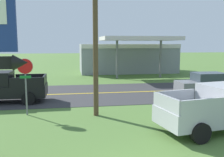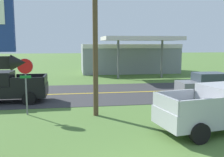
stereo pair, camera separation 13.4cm
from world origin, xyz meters
name	(u,v)px [view 1 (the left image)]	position (x,y,z in m)	size (l,w,h in m)	color
road_asphalt	(101,93)	(0.00, 13.00, 0.01)	(140.00, 8.00, 0.02)	#333335
road_centre_line	(101,93)	(0.00, 13.00, 0.02)	(126.00, 0.20, 0.01)	gold
stop_sign	(25,76)	(-4.52, 7.85, 2.03)	(0.80, 0.08, 2.95)	slate
utility_pole	(95,14)	(-0.97, 7.20, 5.14)	(1.78, 0.26, 9.69)	brown
gas_station	(127,57)	(5.02, 26.47, 1.94)	(12.00, 11.50, 4.40)	gray
pickup_silver_parked_on_lawn	(219,108)	(3.98, 4.10, 0.96)	(5.46, 2.91, 1.96)	#A8AAAF
pickup_black_on_road	(3,87)	(-6.45, 11.00, 0.96)	(5.20, 2.24, 1.96)	black
car_grey_near_lane	(207,84)	(7.35, 11.00, 0.83)	(4.20, 2.00, 1.64)	slate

